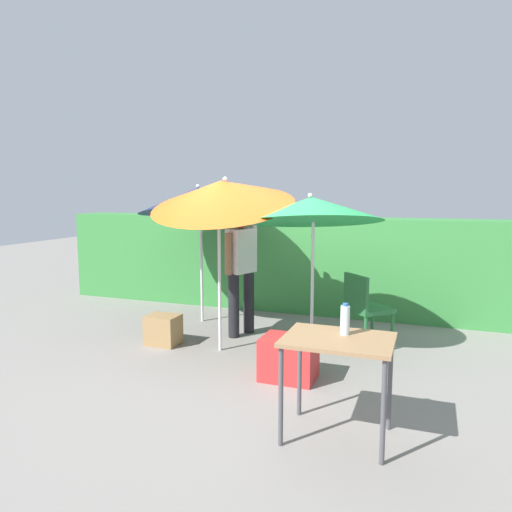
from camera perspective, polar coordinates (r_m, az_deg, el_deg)
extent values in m
plane|color=gray|center=(5.56, -1.09, -11.70)|extent=(24.00, 24.00, 0.00)
cube|color=#38843D|center=(7.53, 5.29, -0.90)|extent=(8.00, 0.70, 1.46)
cylinder|color=silver|center=(5.53, 6.71, -3.76)|extent=(0.04, 0.04, 1.51)
cone|color=green|center=(5.42, 6.64, 5.52)|extent=(1.62, 1.62, 0.58)
sphere|color=silver|center=(5.42, 6.45, 7.19)|extent=(0.05, 0.05, 0.05)
cylinder|color=silver|center=(6.83, -6.50, -1.17)|extent=(0.04, 0.04, 1.61)
cone|color=#19234C|center=(6.74, -6.77, 6.83)|extent=(1.75, 1.72, 0.63)
sphere|color=silver|center=(6.72, -6.95, 8.26)|extent=(0.05, 0.05, 0.05)
cylinder|color=silver|center=(5.53, -4.37, -2.77)|extent=(0.04, 0.04, 1.69)
cone|color=#EA5919|center=(5.43, -4.09, 7.46)|extent=(1.65, 1.65, 0.74)
sphere|color=silver|center=(5.41, -3.73, 9.14)|extent=(0.05, 0.05, 0.05)
cylinder|color=black|center=(6.31, -0.87, -5.48)|extent=(0.14, 0.14, 0.82)
cylinder|color=black|center=(6.11, -2.66, -5.92)|extent=(0.14, 0.14, 0.82)
cube|color=silver|center=(6.09, -1.78, 0.64)|extent=(0.34, 0.42, 0.56)
sphere|color=#8C6647|center=(6.05, -1.79, 4.30)|extent=(0.22, 0.22, 0.22)
cylinder|color=silver|center=(6.22, -0.32, 5.41)|extent=(0.12, 0.12, 0.56)
cylinder|color=#8C6647|center=(5.93, -3.32, 0.24)|extent=(0.12, 0.12, 0.52)
cylinder|color=#236633|center=(5.89, 15.89, -8.64)|extent=(0.04, 0.04, 0.44)
cylinder|color=#236633|center=(6.18, 13.65, -7.80)|extent=(0.04, 0.04, 0.44)
cylinder|color=#236633|center=(5.67, 12.88, -9.19)|extent=(0.04, 0.04, 0.44)
cylinder|color=#236633|center=(5.96, 10.70, -8.28)|extent=(0.04, 0.04, 0.44)
cube|color=#236633|center=(5.86, 13.35, -6.16)|extent=(0.62, 0.62, 0.05)
cube|color=#236633|center=(5.69, 11.80, -4.19)|extent=(0.33, 0.35, 0.40)
cube|color=red|center=(4.85, 3.92, -12.02)|extent=(0.53, 0.41, 0.42)
cube|color=#9E7A4C|center=(5.99, -10.98, -8.61)|extent=(0.38, 0.31, 0.36)
cylinder|color=#4C4C51|center=(3.96, 15.64, -14.40)|extent=(0.04, 0.04, 0.75)
cylinder|color=#4C4C51|center=(4.07, 5.20, -13.53)|extent=(0.04, 0.04, 0.75)
cylinder|color=#4C4C51|center=(3.49, 14.92, -17.54)|extent=(0.04, 0.04, 0.75)
cylinder|color=#4C4C51|center=(3.61, 2.97, -16.37)|extent=(0.04, 0.04, 0.75)
cube|color=#99724C|center=(3.63, 9.77, -9.79)|extent=(0.80, 0.60, 0.03)
cylinder|color=silver|center=(3.69, 10.54, -7.52)|extent=(0.07, 0.07, 0.22)
cylinder|color=#2D60B7|center=(3.66, 10.59, -5.70)|extent=(0.04, 0.04, 0.02)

